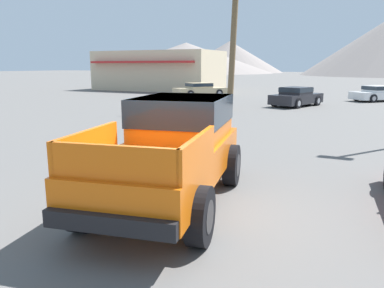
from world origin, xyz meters
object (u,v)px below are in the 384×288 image
parked_car_white (379,93)px  parked_car_dark (296,96)px  parked_car_tan (200,89)px  orange_pickup_truck (175,143)px  palm_tree_tall (233,4)px

parked_car_white → parked_car_dark: (-4.90, -6.25, 0.04)m
parked_car_tan → parked_car_dark: (8.97, -4.42, 0.03)m
orange_pickup_truck → palm_tree_tall: bearing=95.0°
parked_car_white → palm_tree_tall: palm_tree_tall is taller
parked_car_white → palm_tree_tall: (-8.14, -9.92, 5.49)m
orange_pickup_truck → parked_car_white: (3.80, 25.09, -0.54)m
orange_pickup_truck → parked_car_tan: 25.34m
parked_car_tan → parked_car_white: parked_car_tan is taller
parked_car_tan → parked_car_white: 14.00m
orange_pickup_truck → parked_car_dark: (-1.10, 18.83, -0.50)m
parked_car_dark → palm_tree_tall: size_ratio=0.55×
parked_car_tan → parked_car_dark: parked_car_dark is taller
parked_car_tan → parked_car_dark: size_ratio=1.05×
orange_pickup_truck → palm_tree_tall: 16.53m
parked_car_tan → parked_car_white: bearing=45.5°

